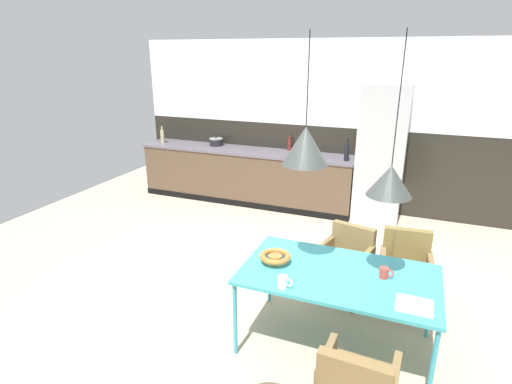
% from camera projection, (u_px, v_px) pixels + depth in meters
% --- Properties ---
extents(ground_plane, '(9.16, 9.16, 0.00)m').
position_uv_depth(ground_plane, '(273.00, 316.00, 4.00)').
color(ground_plane, tan).
extents(back_wall_splashback_dark, '(7.04, 0.12, 1.33)m').
position_uv_depth(back_wall_splashback_dark, '(340.00, 168.00, 6.67)').
color(back_wall_splashback_dark, black).
rests_on(back_wall_splashback_dark, ground).
extents(back_wall_panel_upper, '(7.04, 0.12, 1.33)m').
position_uv_depth(back_wall_panel_upper, '(346.00, 84.00, 6.24)').
color(back_wall_panel_upper, silver).
rests_on(back_wall_panel_upper, back_wall_splashback_dark).
extents(kitchen_counter, '(3.69, 0.63, 0.91)m').
position_uv_depth(kitchen_counter, '(246.00, 176.00, 6.96)').
color(kitchen_counter, brown).
rests_on(kitchen_counter, ground).
extents(refrigerator_column, '(0.68, 0.60, 2.05)m').
position_uv_depth(refrigerator_column, '(381.00, 155.00, 6.01)').
color(refrigerator_column, '#ADAFB2').
rests_on(refrigerator_column, ground).
extents(dining_table, '(1.61, 0.92, 0.72)m').
position_uv_depth(dining_table, '(339.00, 278.00, 3.40)').
color(dining_table, teal).
rests_on(dining_table, ground).
extents(armchair_far_side, '(0.57, 0.57, 0.76)m').
position_uv_depth(armchair_far_side, '(348.00, 252.00, 4.20)').
color(armchair_far_side, brown).
rests_on(armchair_far_side, ground).
extents(armchair_facing_counter, '(0.51, 0.49, 0.73)m').
position_uv_depth(armchair_facing_counter, '(356.00, 380.00, 2.61)').
color(armchair_facing_counter, brown).
rests_on(armchair_facing_counter, ground).
extents(armchair_head_of_table, '(0.52, 0.50, 0.79)m').
position_uv_depth(armchair_head_of_table, '(406.00, 261.00, 4.02)').
color(armchair_head_of_table, brown).
rests_on(armchair_head_of_table, ground).
extents(fruit_bowl, '(0.27, 0.27, 0.08)m').
position_uv_depth(fruit_bowl, '(275.00, 257.00, 3.53)').
color(fruit_bowl, '#B2662D').
rests_on(fruit_bowl, dining_table).
extents(open_book, '(0.26, 0.23, 0.02)m').
position_uv_depth(open_book, '(414.00, 305.00, 2.94)').
color(open_book, white).
rests_on(open_book, dining_table).
extents(mug_dark_espresso, '(0.12, 0.07, 0.09)m').
position_uv_depth(mug_dark_espresso, '(384.00, 273.00, 3.30)').
color(mug_dark_espresso, '#B23D33').
rests_on(mug_dark_espresso, dining_table).
extents(mug_wide_latte, '(0.12, 0.08, 0.10)m').
position_uv_depth(mug_wide_latte, '(283.00, 282.00, 3.16)').
color(mug_wide_latte, white).
rests_on(mug_wide_latte, dining_table).
extents(cooking_pot, '(0.24, 0.24, 0.15)m').
position_uv_depth(cooking_pot, '(216.00, 142.00, 7.11)').
color(cooking_pot, black).
rests_on(cooking_pot, kitchen_counter).
extents(bottle_spice_small, '(0.07, 0.07, 0.25)m').
position_uv_depth(bottle_spice_small, '(289.00, 144.00, 6.73)').
color(bottle_spice_small, maroon).
rests_on(bottle_spice_small, kitchen_counter).
extents(bottle_wine_green, '(0.07, 0.07, 0.34)m').
position_uv_depth(bottle_wine_green, '(347.00, 152.00, 6.08)').
color(bottle_wine_green, black).
rests_on(bottle_wine_green, kitchen_counter).
extents(bottle_oil_tall, '(0.07, 0.07, 0.29)m').
position_uv_depth(bottle_oil_tall, '(162.00, 136.00, 7.30)').
color(bottle_oil_tall, tan).
rests_on(bottle_oil_tall, kitchen_counter).
extents(pendant_lamp_over_table_near, '(0.36, 0.36, 0.98)m').
position_uv_depth(pendant_lamp_over_table_near, '(305.00, 146.00, 3.12)').
color(pendant_lamp_over_table_near, black).
extents(pendant_lamp_over_table_far, '(0.33, 0.33, 1.16)m').
position_uv_depth(pendant_lamp_over_table_far, '(390.00, 181.00, 2.97)').
color(pendant_lamp_over_table_far, black).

